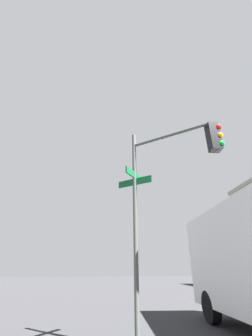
# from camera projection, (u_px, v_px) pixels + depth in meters

# --- Properties ---
(traffic_signal_near) EXTENTS (1.97, 2.61, 5.70)m
(traffic_signal_near) POSITION_uv_depth(u_px,v_px,m) (170.00, 176.00, 6.02)
(traffic_signal_near) COLOR #474C47
(traffic_signal_near) RESTS_ON ground_plane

